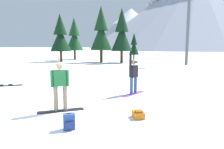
% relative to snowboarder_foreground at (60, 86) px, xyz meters
% --- Properties ---
extents(ground_plane, '(800.00, 800.00, 0.00)m').
position_rel_snowboarder_foreground_xyz_m(ground_plane, '(-0.45, -0.64, -0.92)').
color(ground_plane, white).
extents(snowboarder_foreground, '(1.38, 1.26, 1.74)m').
position_rel_snowboarder_foreground_xyz_m(snowboarder_foreground, '(0.00, 0.00, 0.00)').
color(snowboarder_foreground, black).
rests_on(snowboarder_foreground, ground_plane).
extents(snowboarder_midground, '(0.76, 1.55, 1.93)m').
position_rel_snowboarder_foreground_xyz_m(snowboarder_midground, '(1.60, 3.49, -0.02)').
color(snowboarder_midground, '#993FD8').
rests_on(snowboarder_midground, ground_plane).
extents(loose_snowboard_far_spare, '(1.62, 1.43, 0.09)m').
position_rel_snowboarder_foreground_xyz_m(loose_snowboard_far_spare, '(-5.80, 2.56, -0.90)').
color(loose_snowboard_far_spare, black).
rests_on(loose_snowboard_far_spare, ground_plane).
extents(backpack_orange, '(0.51, 0.55, 0.26)m').
position_rel_snowboarder_foreground_xyz_m(backpack_orange, '(2.71, 0.40, -0.80)').
color(backpack_orange, orange).
rests_on(backpack_orange, ground_plane).
extents(backpack_blue, '(0.38, 0.37, 0.47)m').
position_rel_snowboarder_foreground_xyz_m(backpack_blue, '(1.21, -1.23, -0.70)').
color(backpack_blue, '#2D4C9E').
rests_on(backpack_blue, ground_plane).
extents(trail_marker_pole, '(0.06, 0.06, 1.56)m').
position_rel_snowboarder_foreground_xyz_m(trail_marker_pole, '(-5.48, 7.08, -0.14)').
color(trail_marker_pole, orange).
rests_on(trail_marker_pole, ground_plane).
extents(pine_tree_slender, '(1.64, 1.64, 4.40)m').
position_rel_snowboarder_foreground_xyz_m(pine_tree_slender, '(-5.16, 25.72, 1.48)').
color(pine_tree_slender, '#472D19').
rests_on(pine_tree_slender, ground_plane).
extents(pine_tree_short, '(3.03, 3.03, 7.23)m').
position_rel_snowboarder_foreground_xyz_m(pine_tree_short, '(-15.58, 24.66, 3.03)').
color(pine_tree_short, '#472D19').
rests_on(pine_tree_short, ground_plane).
extents(pine_tree_young, '(2.88, 2.88, 7.48)m').
position_rel_snowboarder_foreground_xyz_m(pine_tree_young, '(-5.51, 21.05, 3.16)').
color(pine_tree_young, '#472D19').
rests_on(pine_tree_young, ground_plane).
extents(pine_tree_leaning, '(3.08, 3.08, 7.96)m').
position_rel_snowboarder_foreground_xyz_m(pine_tree_leaning, '(-8.59, 20.88, 3.42)').
color(pine_tree_leaning, '#472D19').
rests_on(pine_tree_leaning, ground_plane).
extents(pine_tree_tall, '(3.10, 3.10, 7.08)m').
position_rel_snowboarder_foreground_xyz_m(pine_tree_tall, '(-14.76, 19.68, 2.94)').
color(pine_tree_tall, '#472D19').
rests_on(pine_tree_tall, ground_plane).
extents(ski_lift_tower, '(2.80, 0.36, 9.04)m').
position_rel_snowboarder_foreground_xyz_m(ski_lift_tower, '(3.01, 21.20, 4.21)').
color(ski_lift_tower, '#595B60').
rests_on(ski_lift_tower, ground_plane).
extents(peak_east_ridge, '(110.78, 110.78, 51.63)m').
position_rel_snowboarder_foreground_xyz_m(peak_east_ridge, '(-80.28, 257.30, 26.06)').
color(peak_east_ridge, '#B2B7C6').
rests_on(peak_east_ridge, ground_plane).
extents(peak_north_spur, '(159.78, 159.78, 58.75)m').
position_rel_snowboarder_foreground_xyz_m(peak_north_spur, '(0.14, 166.62, 29.78)').
color(peak_north_spur, '#9EA3B2').
rests_on(peak_north_spur, ground_plane).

